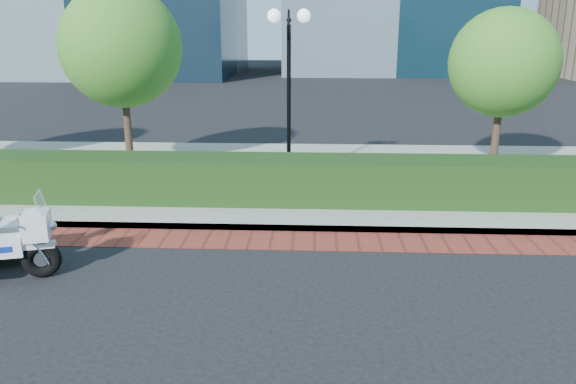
{
  "coord_description": "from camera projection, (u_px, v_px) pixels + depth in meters",
  "views": [
    {
      "loc": [
        1.63,
        -8.57,
        3.98
      ],
      "look_at": [
        1.16,
        1.44,
        1.0
      ],
      "focal_mm": 35.0,
      "sensor_mm": 36.0,
      "label": 1
    }
  ],
  "objects": [
    {
      "name": "lamppost",
      "position": [
        289.0,
        70.0,
        13.51
      ],
      "size": [
        1.02,
        0.7,
        4.21
      ],
      "color": "black",
      "rests_on": "sidewalk"
    },
    {
      "name": "sidewalk",
      "position": [
        253.0,
        176.0,
        15.14
      ],
      "size": [
        60.0,
        8.0,
        0.15
      ],
      "primitive_type": "cube",
      "color": "gray",
      "rests_on": "ground"
    },
    {
      "name": "tree_b",
      "position": [
        121.0,
        47.0,
        14.82
      ],
      "size": [
        3.2,
        3.2,
        4.89
      ],
      "color": "#332319",
      "rests_on": "sidewalk"
    },
    {
      "name": "hedge_main",
      "position": [
        241.0,
        179.0,
        12.68
      ],
      "size": [
        18.0,
        1.2,
        1.0
      ],
      "primitive_type": "cube",
      "color": "black",
      "rests_on": "sidewalk"
    },
    {
      "name": "brick_strip",
      "position": [
        228.0,
        239.0,
        10.85
      ],
      "size": [
        60.0,
        1.0,
        0.01
      ],
      "primitive_type": "cube",
      "color": "maroon",
      "rests_on": "ground"
    },
    {
      "name": "ground",
      "position": [
        215.0,
        272.0,
        9.42
      ],
      "size": [
        120.0,
        120.0,
        0.0
      ],
      "primitive_type": "plane",
      "color": "black",
      "rests_on": "ground"
    },
    {
      "name": "tree_c",
      "position": [
        504.0,
        63.0,
        14.48
      ],
      "size": [
        2.8,
        2.8,
        4.3
      ],
      "color": "#332319",
      "rests_on": "sidewalk"
    }
  ]
}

